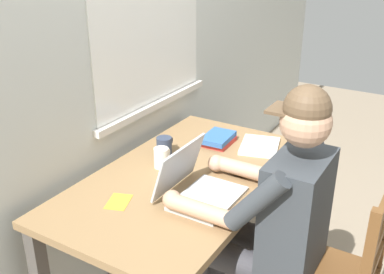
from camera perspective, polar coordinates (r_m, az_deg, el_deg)
back_wall at (r=2.24m, az=-11.25°, el=12.00°), size 6.00×0.08×2.60m
desk at (r=2.21m, az=-0.74°, el=-6.83°), size 1.36×0.78×0.70m
seated_person at (r=1.92m, az=9.69°, el=-9.37°), size 0.50×0.60×1.26m
laptop at (r=1.98m, az=0.55°, el=-6.07°), size 0.33×0.30×0.23m
computer_mouse at (r=2.18m, az=6.01°, el=-4.32°), size 0.06×0.10×0.03m
coffee_mug_white at (r=2.23m, az=-3.80°, el=-2.56°), size 0.11×0.07×0.10m
coffee_mug_dark at (r=2.37m, az=-3.45°, el=-1.03°), size 0.12×0.08×0.09m
book_stack_main at (r=2.48m, az=3.26°, el=-0.27°), size 0.21×0.15×0.05m
paper_pile_near_laptop at (r=2.47m, az=8.43°, el=-1.11°), size 0.29×0.25×0.02m
landscape_photo_print at (r=1.99m, az=-9.12°, el=-7.96°), size 0.15×0.13×0.00m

